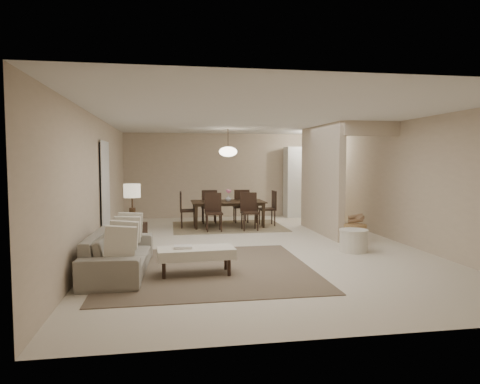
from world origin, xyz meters
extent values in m
plane|color=beige|center=(0.00, 0.00, 0.00)|extent=(9.00, 9.00, 0.00)
plane|color=white|center=(0.00, 0.00, 2.50)|extent=(9.00, 9.00, 0.00)
plane|color=#BFAB90|center=(0.00, 4.50, 1.25)|extent=(6.00, 0.00, 6.00)
plane|color=#BFAB90|center=(-3.00, 0.00, 1.25)|extent=(0.00, 9.00, 9.00)
plane|color=#BFAB90|center=(3.00, 0.00, 1.25)|extent=(0.00, 9.00, 9.00)
cube|color=#BFAB90|center=(1.80, 1.25, 1.25)|extent=(0.15, 2.50, 2.50)
cube|color=black|center=(-2.97, 0.60, 1.02)|extent=(0.04, 0.90, 2.04)
cube|color=white|center=(2.35, 4.15, 1.05)|extent=(1.20, 0.55, 2.10)
cylinder|color=white|center=(2.30, 3.20, 2.46)|extent=(0.44, 0.44, 0.05)
cube|color=brown|center=(-1.12, -1.69, 0.01)|extent=(3.20, 3.20, 0.01)
imported|color=gray|center=(-2.45, -1.69, 0.31)|extent=(2.13, 0.91, 0.61)
cube|color=beige|center=(-1.32, -1.99, 0.33)|extent=(1.16, 0.59, 0.15)
cylinder|color=black|center=(-1.79, -2.18, 0.13)|extent=(0.05, 0.05, 0.25)
cylinder|color=black|center=(-0.85, -2.18, 0.13)|extent=(0.05, 0.05, 0.25)
cylinder|color=black|center=(-1.79, -1.81, 0.13)|extent=(0.05, 0.05, 0.25)
cylinder|color=black|center=(-0.85, -1.81, 0.13)|extent=(0.05, 0.05, 0.25)
cube|color=black|center=(-2.40, 0.14, 0.24)|extent=(0.55, 0.55, 0.49)
cylinder|color=#46301E|center=(-2.40, 0.14, 0.64)|extent=(0.12, 0.12, 0.30)
cylinder|color=#46301E|center=(-2.40, 0.14, 0.92)|extent=(0.03, 0.03, 0.26)
cylinder|color=beige|center=(-2.40, 0.14, 1.12)|extent=(0.32, 0.32, 0.26)
cylinder|color=beige|center=(1.68, -0.85, 0.21)|extent=(0.53, 0.53, 0.41)
cylinder|color=#91603A|center=(2.06, -0.09, 0.19)|extent=(0.59, 0.59, 0.39)
cube|color=#786A4A|center=(-0.21, 2.52, 0.01)|extent=(2.80, 2.10, 0.01)
imported|color=black|center=(-0.21, 2.52, 0.33)|extent=(1.87, 1.05, 0.65)
imported|color=silver|center=(-0.21, 2.52, 0.73)|extent=(0.18, 0.18, 0.15)
cube|color=yellow|center=(2.44, 2.90, 0.01)|extent=(1.04, 0.72, 0.01)
cylinder|color=#46301E|center=(-0.21, 2.52, 2.25)|extent=(0.02, 0.02, 0.50)
ellipsoid|color=#FFEAC6|center=(-0.21, 2.52, 1.92)|extent=(0.46, 0.46, 0.25)
camera|label=1|loc=(-1.70, -8.26, 1.69)|focal=32.00mm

